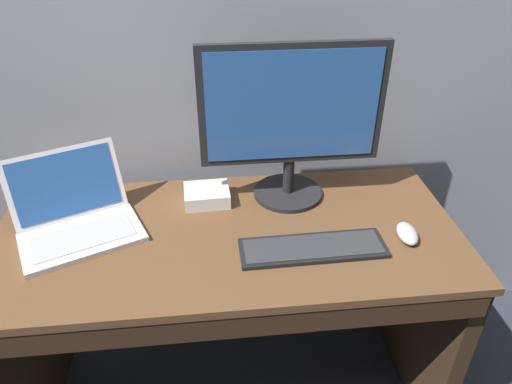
{
  "coord_description": "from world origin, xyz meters",
  "views": [
    {
      "loc": [
        -0.04,
        -1.16,
        1.66
      ],
      "look_at": [
        0.09,
        0.0,
        0.91
      ],
      "focal_mm": 33.06,
      "sensor_mm": 36.0,
      "label": 1
    }
  ],
  "objects": [
    {
      "name": "desk",
      "position": [
        0.0,
        -0.01,
        0.51
      ],
      "size": [
        1.44,
        0.65,
        0.77
      ],
      "color": "brown",
      "rests_on": "ground"
    },
    {
      "name": "external_drive_box",
      "position": [
        -0.06,
        0.18,
        0.79
      ],
      "size": [
        0.15,
        0.13,
        0.05
      ],
      "primitive_type": "cube",
      "rotation": [
        0.0,
        0.0,
        0.05
      ],
      "color": "silver",
      "rests_on": "desk"
    },
    {
      "name": "external_monitor",
      "position": [
        0.22,
        0.18,
        1.05
      ],
      "size": [
        0.58,
        0.23,
        0.53
      ],
      "color": "black",
      "rests_on": "desk"
    },
    {
      "name": "wired_keyboard",
      "position": [
        0.24,
        -0.11,
        0.77
      ],
      "size": [
        0.43,
        0.14,
        0.01
      ],
      "color": "black",
      "rests_on": "desk"
    },
    {
      "name": "laptop_white",
      "position": [
        -0.46,
        0.05,
        0.82
      ],
      "size": [
        0.43,
        0.41,
        0.22
      ],
      "color": "white",
      "rests_on": "desk"
    },
    {
      "name": "computer_mouse",
      "position": [
        0.54,
        -0.09,
        0.78
      ],
      "size": [
        0.07,
        0.11,
        0.04
      ],
      "primitive_type": "ellipsoid",
      "rotation": [
        0.0,
        0.0,
        -0.08
      ],
      "color": "#B7B7BC",
      "rests_on": "desk"
    }
  ]
}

